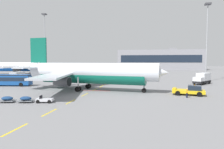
{
  "coord_description": "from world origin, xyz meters",
  "views": [
    {
      "loc": [
        31.1,
        -22.79,
        6.75
      ],
      "look_at": [
        20.31,
        32.28,
        2.95
      ],
      "focal_mm": 33.54,
      "sensor_mm": 36.0,
      "label": 1
    }
  ],
  "objects_px": {
    "ground_crew_worker": "(187,92)",
    "apron_light_mast_far": "(207,33)",
    "apron_light_mast_near": "(45,38)",
    "pushback_tug": "(190,90)",
    "uld_cargo_container": "(62,84)",
    "catering_truck": "(19,76)",
    "baggage_train": "(26,99)",
    "airliner_foreground": "(89,73)",
    "apron_shuttle_bus": "(8,79)",
    "airliner_mid_left": "(15,67)",
    "fuel_service_truck": "(202,78)"
  },
  "relations": [
    {
      "from": "catering_truck",
      "to": "airliner_mid_left",
      "type": "bearing_deg",
      "value": 127.63
    },
    {
      "from": "airliner_mid_left",
      "to": "baggage_train",
      "type": "xyz_separation_m",
      "value": [
        46.48,
        -61.32,
        -3.2
      ]
    },
    {
      "from": "apron_shuttle_bus",
      "to": "ground_crew_worker",
      "type": "relative_size",
      "value": 7.16
    },
    {
      "from": "airliner_foreground",
      "to": "apron_light_mast_far",
      "type": "relative_size",
      "value": 1.42
    },
    {
      "from": "ground_crew_worker",
      "to": "apron_light_mast_far",
      "type": "bearing_deg",
      "value": 71.61
    },
    {
      "from": "apron_shuttle_bus",
      "to": "uld_cargo_container",
      "type": "height_order",
      "value": "apron_shuttle_bus"
    },
    {
      "from": "pushback_tug",
      "to": "catering_truck",
      "type": "relative_size",
      "value": 0.9
    },
    {
      "from": "pushback_tug",
      "to": "airliner_mid_left",
      "type": "distance_m",
      "value": 88.2
    },
    {
      "from": "pushback_tug",
      "to": "uld_cargo_container",
      "type": "relative_size",
      "value": 3.23
    },
    {
      "from": "apron_shuttle_bus",
      "to": "ground_crew_worker",
      "type": "xyz_separation_m",
      "value": [
        43.76,
        -9.53,
        -0.77
      ]
    },
    {
      "from": "catering_truck",
      "to": "ground_crew_worker",
      "type": "xyz_separation_m",
      "value": [
        47.95,
        -19.94,
        -0.67
      ]
    },
    {
      "from": "uld_cargo_container",
      "to": "airliner_mid_left",
      "type": "bearing_deg",
      "value": 136.23
    },
    {
      "from": "apron_shuttle_bus",
      "to": "ground_crew_worker",
      "type": "height_order",
      "value": "apron_shuttle_bus"
    },
    {
      "from": "catering_truck",
      "to": "apron_light_mast_far",
      "type": "distance_m",
      "value": 61.07
    },
    {
      "from": "fuel_service_truck",
      "to": "baggage_train",
      "type": "xyz_separation_m",
      "value": [
        -33.77,
        -33.03,
        -1.12
      ]
    },
    {
      "from": "airliner_mid_left",
      "to": "uld_cargo_container",
      "type": "xyz_separation_m",
      "value": [
        44.03,
        -42.18,
        -2.93
      ]
    },
    {
      "from": "apron_shuttle_bus",
      "to": "fuel_service_truck",
      "type": "relative_size",
      "value": 1.73
    },
    {
      "from": "airliner_mid_left",
      "to": "uld_cargo_container",
      "type": "distance_m",
      "value": 61.05
    },
    {
      "from": "catering_truck",
      "to": "fuel_service_truck",
      "type": "relative_size",
      "value": 0.99
    },
    {
      "from": "airliner_foreground",
      "to": "apron_shuttle_bus",
      "type": "distance_m",
      "value": 23.89
    },
    {
      "from": "airliner_mid_left",
      "to": "fuel_service_truck",
      "type": "height_order",
      "value": "airliner_mid_left"
    },
    {
      "from": "ground_crew_worker",
      "to": "apron_light_mast_far",
      "type": "xyz_separation_m",
      "value": [
        10.46,
        31.45,
        14.3
      ]
    },
    {
      "from": "apron_shuttle_bus",
      "to": "airliner_foreground",
      "type": "bearing_deg",
      "value": -8.98
    },
    {
      "from": "apron_shuttle_bus",
      "to": "baggage_train",
      "type": "height_order",
      "value": "apron_shuttle_bus"
    },
    {
      "from": "airliner_mid_left",
      "to": "apron_light_mast_far",
      "type": "xyz_separation_m",
      "value": [
        82.99,
        -20.38,
        11.56
      ]
    },
    {
      "from": "baggage_train",
      "to": "uld_cargo_container",
      "type": "relative_size",
      "value": 4.43
    },
    {
      "from": "airliner_mid_left",
      "to": "apron_light_mast_far",
      "type": "distance_m",
      "value": 86.24
    },
    {
      "from": "pushback_tug",
      "to": "baggage_train",
      "type": "relative_size",
      "value": 0.73
    },
    {
      "from": "ground_crew_worker",
      "to": "uld_cargo_container",
      "type": "distance_m",
      "value": 30.09
    },
    {
      "from": "catering_truck",
      "to": "baggage_train",
      "type": "relative_size",
      "value": 0.81
    },
    {
      "from": "apron_shuttle_bus",
      "to": "uld_cargo_container",
      "type": "distance_m",
      "value": 15.29
    },
    {
      "from": "airliner_foreground",
      "to": "apron_light_mast_far",
      "type": "distance_m",
      "value": 41.59
    },
    {
      "from": "pushback_tug",
      "to": "apron_shuttle_bus",
      "type": "xyz_separation_m",
      "value": [
        -44.75,
        6.33,
        0.85
      ]
    },
    {
      "from": "apron_light_mast_far",
      "to": "apron_light_mast_near",
      "type": "bearing_deg",
      "value": 167.2
    },
    {
      "from": "apron_light_mast_near",
      "to": "apron_light_mast_far",
      "type": "relative_size",
      "value": 1.11
    },
    {
      "from": "baggage_train",
      "to": "catering_truck",
      "type": "bearing_deg",
      "value": 126.65
    },
    {
      "from": "ground_crew_worker",
      "to": "apron_light_mast_near",
      "type": "distance_m",
      "value": 71.79
    },
    {
      "from": "airliner_foreground",
      "to": "uld_cargo_container",
      "type": "height_order",
      "value": "airliner_foreground"
    },
    {
      "from": "airliner_foreground",
      "to": "baggage_train",
      "type": "distance_m",
      "value": 16.72
    },
    {
      "from": "pushback_tug",
      "to": "apron_light_mast_far",
      "type": "bearing_deg",
      "value": 71.48
    },
    {
      "from": "pushback_tug",
      "to": "fuel_service_truck",
      "type": "relative_size",
      "value": 0.89
    },
    {
      "from": "pushback_tug",
      "to": "baggage_train",
      "type": "bearing_deg",
      "value": -154.88
    },
    {
      "from": "airliner_mid_left",
      "to": "fuel_service_truck",
      "type": "xyz_separation_m",
      "value": [
        80.25,
        -28.29,
        -2.08
      ]
    },
    {
      "from": "pushback_tug",
      "to": "uld_cargo_container",
      "type": "distance_m",
      "value": 30.19
    },
    {
      "from": "catering_truck",
      "to": "uld_cargo_container",
      "type": "relative_size",
      "value": 3.6
    },
    {
      "from": "fuel_service_truck",
      "to": "pushback_tug",
      "type": "bearing_deg",
      "value": -108.29
    },
    {
      "from": "baggage_train",
      "to": "apron_light_mast_far",
      "type": "bearing_deg",
      "value": 48.27
    },
    {
      "from": "airliner_foreground",
      "to": "fuel_service_truck",
      "type": "xyz_separation_m",
      "value": [
        27.98,
        17.73,
        -2.3
      ]
    },
    {
      "from": "airliner_mid_left",
      "to": "apron_shuttle_bus",
      "type": "relative_size",
      "value": 2.66
    },
    {
      "from": "apron_light_mast_near",
      "to": "airliner_foreground",
      "type": "bearing_deg",
      "value": -50.77
    }
  ]
}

